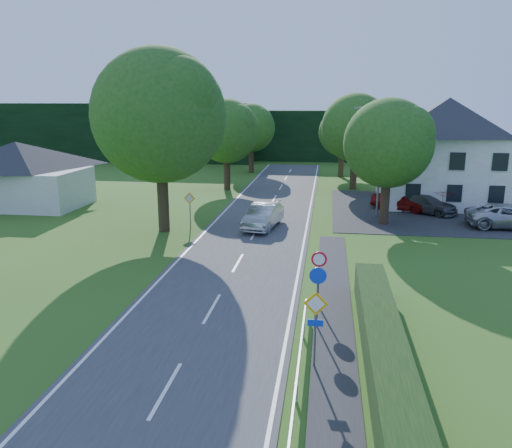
% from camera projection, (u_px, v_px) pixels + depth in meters
% --- Properties ---
extents(road, '(7.00, 80.00, 0.04)m').
position_uv_depth(road, '(244.00, 252.00, 28.20)').
color(road, '#3A3B3D').
rests_on(road, ground).
extents(parking_pad, '(14.00, 16.00, 0.04)m').
position_uv_depth(parking_pad, '(422.00, 210.00, 39.03)').
color(parking_pad, '#262629').
rests_on(parking_pad, ground).
extents(line_edge_left, '(0.12, 80.00, 0.01)m').
position_uv_depth(line_edge_left, '(188.00, 249.00, 28.64)').
color(line_edge_left, white).
rests_on(line_edge_left, road).
extents(line_edge_right, '(0.12, 80.00, 0.01)m').
position_uv_depth(line_edge_right, '(302.00, 254.00, 27.75)').
color(line_edge_right, white).
rests_on(line_edge_right, road).
extents(line_centre, '(0.12, 80.00, 0.01)m').
position_uv_depth(line_centre, '(244.00, 252.00, 28.19)').
color(line_centre, white).
rests_on(line_centre, road).
extents(tree_main, '(9.40, 9.40, 11.64)m').
position_uv_depth(tree_main, '(160.00, 142.00, 31.48)').
color(tree_main, '#205018').
rests_on(tree_main, ground).
extents(tree_left_far, '(7.00, 7.00, 8.58)m').
position_uv_depth(tree_left_far, '(227.00, 145.00, 47.08)').
color(tree_left_far, '#205018').
rests_on(tree_left_far, ground).
extents(tree_right_far, '(7.40, 7.40, 9.09)m').
position_uv_depth(tree_right_far, '(355.00, 142.00, 47.28)').
color(tree_right_far, '#205018').
rests_on(tree_right_far, ground).
extents(tree_left_back, '(6.60, 6.60, 8.07)m').
position_uv_depth(tree_left_back, '(251.00, 138.00, 58.60)').
color(tree_left_back, '#205018').
rests_on(tree_left_back, ground).
extents(tree_right_back, '(6.20, 6.20, 7.56)m').
position_uv_depth(tree_right_back, '(342.00, 143.00, 55.29)').
color(tree_right_back, '#205018').
rests_on(tree_right_back, ground).
extents(tree_right_mid, '(7.00, 7.00, 8.58)m').
position_uv_depth(tree_right_mid, '(387.00, 162.00, 33.69)').
color(tree_right_mid, '#205018').
rests_on(tree_right_mid, ground).
extents(treeline_left, '(44.00, 6.00, 8.00)m').
position_uv_depth(treeline_left, '(100.00, 132.00, 71.47)').
color(treeline_left, black).
rests_on(treeline_left, ground).
extents(treeline_right, '(30.00, 5.00, 7.00)m').
position_uv_depth(treeline_right, '(353.00, 136.00, 70.45)').
color(treeline_right, black).
rests_on(treeline_right, ground).
extents(bungalow_left, '(11.00, 6.50, 5.20)m').
position_uv_depth(bungalow_left, '(19.00, 173.00, 39.93)').
color(bungalow_left, silver).
rests_on(bungalow_left, ground).
extents(house_white, '(10.60, 8.40, 8.60)m').
position_uv_depth(house_white, '(446.00, 150.00, 40.58)').
color(house_white, silver).
rests_on(house_white, ground).
extents(streetlight, '(2.03, 0.18, 8.00)m').
position_uv_depth(streetlight, '(378.00, 157.00, 35.63)').
color(streetlight, slate).
rests_on(streetlight, ground).
extents(sign_priority_right, '(0.78, 0.09, 2.59)m').
position_uv_depth(sign_priority_right, '(316.00, 316.00, 15.63)').
color(sign_priority_right, slate).
rests_on(sign_priority_right, ground).
extents(sign_roundabout, '(0.64, 0.08, 2.37)m').
position_uv_depth(sign_roundabout, '(318.00, 285.00, 18.54)').
color(sign_roundabout, slate).
rests_on(sign_roundabout, ground).
extents(sign_speed_limit, '(0.64, 0.11, 2.37)m').
position_uv_depth(sign_speed_limit, '(319.00, 266.00, 20.44)').
color(sign_speed_limit, slate).
rests_on(sign_speed_limit, ground).
extents(sign_priority_left, '(0.78, 0.09, 2.44)m').
position_uv_depth(sign_priority_left, '(190.00, 203.00, 33.20)').
color(sign_priority_left, slate).
rests_on(sign_priority_left, ground).
extents(moving_car, '(2.43, 5.04, 1.59)m').
position_uv_depth(moving_car, '(263.00, 216.00, 33.34)').
color(moving_car, '#B9B9BE').
rests_on(moving_car, road).
extents(motorcycle, '(0.77, 1.73, 0.88)m').
position_uv_depth(motorcycle, '(278.00, 205.00, 38.78)').
color(motorcycle, black).
rests_on(motorcycle, road).
extents(parked_car_red, '(4.84, 3.65, 1.53)m').
position_uv_depth(parked_car_red, '(401.00, 200.00, 38.81)').
color(parked_car_red, maroon).
rests_on(parked_car_red, parking_pad).
extents(parked_car_grey, '(5.13, 4.40, 1.41)m').
position_uv_depth(parked_car_grey, '(425.00, 204.00, 37.90)').
color(parked_car_grey, '#47474C').
rests_on(parked_car_grey, parking_pad).
extents(parked_car_silver_b, '(5.70, 2.66, 1.58)m').
position_uv_depth(parked_car_silver_b, '(511.00, 216.00, 33.37)').
color(parked_car_silver_b, '#B3B5BB').
rests_on(parked_car_silver_b, parking_pad).
extents(parasol, '(2.46, 2.48, 1.80)m').
position_uv_depth(parasol, '(443.00, 203.00, 37.13)').
color(parasol, '#A5200D').
rests_on(parasol, parking_pad).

